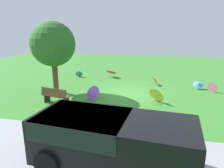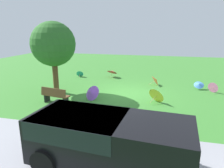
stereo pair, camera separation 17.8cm
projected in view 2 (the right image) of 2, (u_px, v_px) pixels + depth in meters
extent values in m
plane|color=#387A2D|center=(128.00, 93.00, 13.08)|extent=(40.00, 40.00, 0.00)
cube|color=gray|center=(89.00, 160.00, 6.37)|extent=(40.00, 4.03, 0.01)
cube|color=black|center=(110.00, 140.00, 5.92)|extent=(4.73, 2.25, 1.35)
cube|color=black|center=(80.00, 123.00, 6.10)|extent=(2.72, 2.12, 0.55)
cylinder|color=black|center=(43.00, 163.00, 5.66)|extent=(0.77, 0.28, 0.76)
cylinder|color=black|center=(76.00, 131.00, 7.40)|extent=(0.77, 0.28, 0.76)
cylinder|color=black|center=(168.00, 147.00, 6.42)|extent=(0.77, 0.28, 0.76)
cube|color=brown|center=(56.00, 95.00, 11.21)|extent=(1.66, 0.73, 0.05)
cube|color=brown|center=(53.00, 92.00, 10.97)|extent=(1.59, 0.40, 0.45)
cube|color=black|center=(47.00, 98.00, 11.52)|extent=(0.15, 0.41, 0.45)
cube|color=black|center=(66.00, 101.00, 11.01)|extent=(0.15, 0.41, 0.45)
cylinder|color=brown|center=(55.00, 75.00, 13.06)|extent=(0.35, 0.35, 2.25)
sphere|color=#286023|center=(53.00, 44.00, 12.56)|extent=(2.74, 2.74, 2.74)
cylinder|color=tan|center=(153.00, 99.00, 11.15)|extent=(0.31, 0.47, 0.30)
cone|color=yellow|center=(157.00, 95.00, 11.33)|extent=(1.09, 0.99, 0.90)
sphere|color=tan|center=(158.00, 94.00, 11.38)|extent=(0.06, 0.06, 0.05)
cylinder|color=tan|center=(211.00, 89.00, 13.03)|extent=(0.26, 0.32, 0.09)
cone|color=pink|center=(213.00, 87.00, 13.17)|extent=(0.67, 0.60, 0.68)
sphere|color=tan|center=(214.00, 87.00, 13.20)|extent=(0.05, 0.06, 0.04)
cylinder|color=tan|center=(152.00, 83.00, 14.96)|extent=(0.45, 0.05, 0.34)
cone|color=orange|center=(156.00, 80.00, 14.86)|extent=(0.64, 0.83, 0.72)
sphere|color=tan|center=(157.00, 80.00, 14.84)|extent=(0.05, 0.04, 0.05)
cylinder|color=tan|center=(198.00, 87.00, 13.99)|extent=(0.03, 0.22, 0.30)
cone|color=#4C8CE5|center=(199.00, 84.00, 13.81)|extent=(0.66, 0.63, 0.48)
sphere|color=tan|center=(199.00, 84.00, 13.76)|extent=(0.04, 0.05, 0.05)
cylinder|color=tan|center=(80.00, 75.00, 17.42)|extent=(0.10, 0.34, 0.22)
cone|color=teal|center=(80.00, 73.00, 17.59)|extent=(0.67, 0.52, 0.56)
sphere|color=tan|center=(80.00, 73.00, 17.63)|extent=(0.05, 0.06, 0.05)
cylinder|color=tan|center=(111.00, 75.00, 17.30)|extent=(0.09, 0.24, 0.43)
cone|color=#D8383F|center=(112.00, 72.00, 17.35)|extent=(1.05, 1.03, 0.50)
sphere|color=tan|center=(112.00, 71.00, 17.36)|extent=(0.05, 0.06, 0.05)
cylinder|color=tan|center=(95.00, 95.00, 11.99)|extent=(0.20, 0.38, 0.28)
cone|color=purple|center=(91.00, 93.00, 11.73)|extent=(1.11, 0.99, 0.87)
sphere|color=tan|center=(90.00, 92.00, 11.66)|extent=(0.05, 0.06, 0.05)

